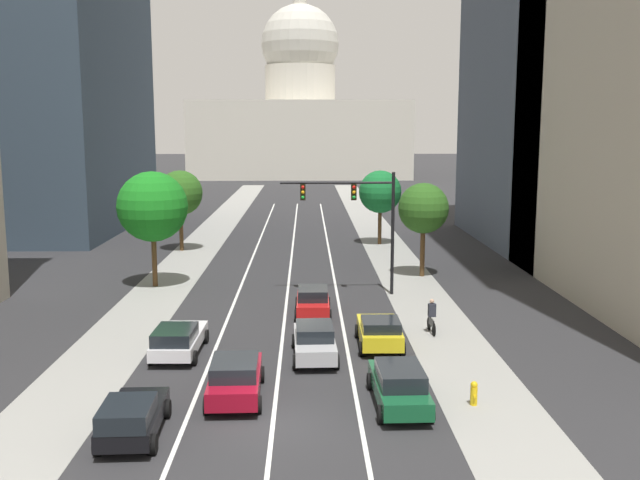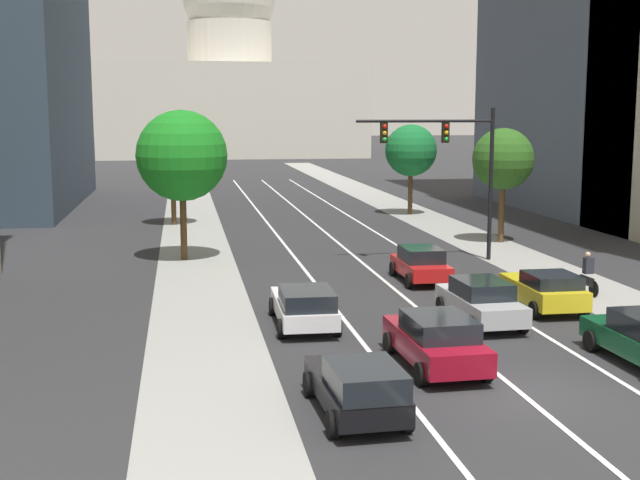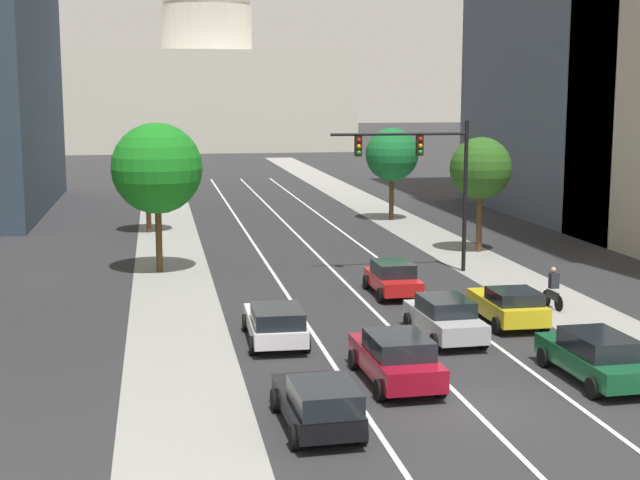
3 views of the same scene
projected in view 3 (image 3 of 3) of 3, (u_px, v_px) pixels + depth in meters
name	position (u px, v px, depth m)	size (l,w,h in m)	color
ground_plane	(280.00, 218.00, 64.70)	(400.00, 400.00, 0.00)	#2B2B2D
sidewalk_left	(168.00, 231.00, 58.47)	(3.69, 130.00, 0.01)	gray
sidewalk_right	(407.00, 225.00, 61.21)	(3.69, 130.00, 0.01)	gray
lane_stripe_left	(262.00, 256.00, 49.60)	(0.16, 90.00, 0.01)	white
lane_stripe_center	(316.00, 254.00, 50.12)	(0.16, 90.00, 0.01)	white
lane_stripe_right	(370.00, 252.00, 50.65)	(0.16, 90.00, 0.01)	white
capitol_building	(208.00, 77.00, 144.89)	(42.43, 28.28, 35.20)	beige
car_silver	(445.00, 317.00, 32.76)	(2.06, 4.50, 1.53)	#B2B5BA
car_black	(319.00, 403.00, 23.80)	(2.05, 4.22, 1.47)	black
car_crimson	(396.00, 357.00, 27.75)	(2.16, 4.64, 1.56)	maroon
car_yellow	(509.00, 305.00, 34.77)	(2.07, 4.12, 1.46)	yellow
car_green	(595.00, 356.00, 27.96)	(2.04, 4.78, 1.53)	#14512D
car_red	(393.00, 278.00, 39.88)	(1.95, 4.03, 1.49)	red
car_white	(275.00, 323.00, 32.17)	(2.12, 4.69, 1.44)	silver
traffic_signal_mast	(426.00, 167.00, 44.20)	(6.80, 0.39, 7.40)	black
cyclist	(553.00, 288.00, 37.37)	(0.38, 1.70, 1.72)	black
street_tree_near_left	(147.00, 158.00, 57.24)	(3.63, 3.63, 6.55)	#51381E
street_tree_mid_left	(157.00, 169.00, 44.41)	(4.41, 4.41, 7.31)	#51381E
street_tree_mid_right	(481.00, 169.00, 50.22)	(3.39, 3.39, 6.34)	#51381E
street_tree_far_right	(392.00, 155.00, 62.96)	(3.64, 3.64, 6.36)	#51381E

